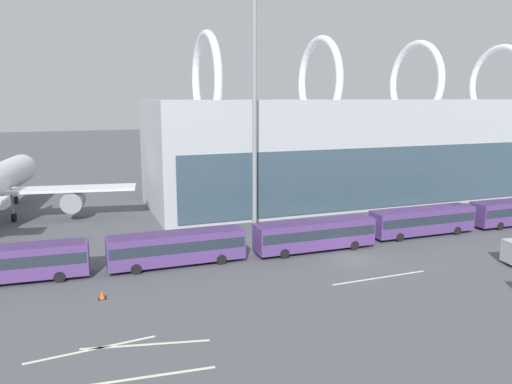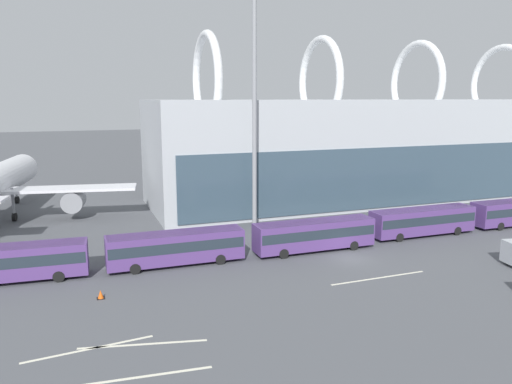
{
  "view_description": "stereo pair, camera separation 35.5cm",
  "coord_description": "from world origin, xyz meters",
  "px_view_note": "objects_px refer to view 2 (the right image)",
  "views": [
    {
      "loc": [
        -25.8,
        -41.52,
        15.84
      ],
      "look_at": [
        -3.82,
        17.23,
        4.0
      ],
      "focal_mm": 35.0,
      "sensor_mm": 36.0,
      "label": 1
    },
    {
      "loc": [
        -25.46,
        -41.64,
        15.84
      ],
      "look_at": [
        -3.82,
        17.23,
        4.0
      ],
      "focal_mm": 35.0,
      "sensor_mm": 36.0,
      "label": 2
    }
  ],
  "objects_px": {
    "floodlight_mast": "(254,73)",
    "traffic_cone_2": "(101,294)",
    "airliner_parked_remote": "(470,145)",
    "shuttle_bus_4": "(423,220)",
    "shuttle_bus_2": "(176,246)",
    "shuttle_bus_1": "(9,261)",
    "shuttle_bus_3": "(314,233)",
    "airliner_at_gate_far": "(297,158)"
  },
  "relations": [
    {
      "from": "airliner_parked_remote",
      "to": "shuttle_bus_1",
      "type": "height_order",
      "value": "airliner_parked_remote"
    },
    {
      "from": "shuttle_bus_3",
      "to": "traffic_cone_2",
      "type": "relative_size",
      "value": 18.65
    },
    {
      "from": "shuttle_bus_4",
      "to": "floodlight_mast",
      "type": "relative_size",
      "value": 0.41
    },
    {
      "from": "shuttle_bus_1",
      "to": "floodlight_mast",
      "type": "height_order",
      "value": "floodlight_mast"
    },
    {
      "from": "shuttle_bus_3",
      "to": "shuttle_bus_1",
      "type": "bearing_deg",
      "value": 177.72
    },
    {
      "from": "shuttle_bus_2",
      "to": "shuttle_bus_4",
      "type": "distance_m",
      "value": 29.04
    },
    {
      "from": "floodlight_mast",
      "to": "shuttle_bus_1",
      "type": "bearing_deg",
      "value": -158.2
    },
    {
      "from": "shuttle_bus_2",
      "to": "shuttle_bus_4",
      "type": "xyz_separation_m",
      "value": [
        29.03,
        0.48,
        0.0
      ]
    },
    {
      "from": "airliner_at_gate_far",
      "to": "traffic_cone_2",
      "type": "height_order",
      "value": "airliner_at_gate_far"
    },
    {
      "from": "traffic_cone_2",
      "to": "airliner_at_gate_far",
      "type": "bearing_deg",
      "value": 48.89
    },
    {
      "from": "airliner_parked_remote",
      "to": "traffic_cone_2",
      "type": "relative_size",
      "value": 49.44
    },
    {
      "from": "shuttle_bus_1",
      "to": "shuttle_bus_3",
      "type": "xyz_separation_m",
      "value": [
        29.03,
        -1.05,
        0.0
      ]
    },
    {
      "from": "airliner_at_gate_far",
      "to": "shuttle_bus_1",
      "type": "bearing_deg",
      "value": 132.85
    },
    {
      "from": "airliner_at_gate_far",
      "to": "traffic_cone_2",
      "type": "distance_m",
      "value": 56.21
    },
    {
      "from": "shuttle_bus_3",
      "to": "shuttle_bus_4",
      "type": "bearing_deg",
      "value": 3.57
    },
    {
      "from": "airliner_at_gate_far",
      "to": "floodlight_mast",
      "type": "relative_size",
      "value": 1.23
    },
    {
      "from": "airliner_parked_remote",
      "to": "floodlight_mast",
      "type": "bearing_deg",
      "value": -162.74
    },
    {
      "from": "shuttle_bus_2",
      "to": "shuttle_bus_3",
      "type": "bearing_deg",
      "value": -1.5
    },
    {
      "from": "airliner_at_gate_far",
      "to": "shuttle_bus_4",
      "type": "height_order",
      "value": "airliner_at_gate_far"
    },
    {
      "from": "traffic_cone_2",
      "to": "floodlight_mast",
      "type": "bearing_deg",
      "value": 41.54
    },
    {
      "from": "airliner_parked_remote",
      "to": "floodlight_mast",
      "type": "xyz_separation_m",
      "value": [
        -64.82,
        -33.48,
        13.48
      ]
    },
    {
      "from": "floodlight_mast",
      "to": "traffic_cone_2",
      "type": "height_order",
      "value": "floodlight_mast"
    },
    {
      "from": "airliner_parked_remote",
      "to": "shuttle_bus_2",
      "type": "relative_size",
      "value": 2.65
    },
    {
      "from": "shuttle_bus_4",
      "to": "airliner_parked_remote",
      "type": "bearing_deg",
      "value": 42.79
    },
    {
      "from": "shuttle_bus_3",
      "to": "shuttle_bus_4",
      "type": "height_order",
      "value": "same"
    },
    {
      "from": "shuttle_bus_3",
      "to": "traffic_cone_2",
      "type": "height_order",
      "value": "shuttle_bus_3"
    },
    {
      "from": "airliner_at_gate_far",
      "to": "shuttle_bus_1",
      "type": "xyz_separation_m",
      "value": [
        -44.0,
        -35.62,
        -3.26
      ]
    },
    {
      "from": "shuttle_bus_1",
      "to": "shuttle_bus_4",
      "type": "height_order",
      "value": "same"
    },
    {
      "from": "airliner_at_gate_far",
      "to": "shuttle_bus_4",
      "type": "distance_m",
      "value": 35.86
    },
    {
      "from": "shuttle_bus_1",
      "to": "traffic_cone_2",
      "type": "relative_size",
      "value": 18.84
    },
    {
      "from": "shuttle_bus_3",
      "to": "shuttle_bus_4",
      "type": "relative_size",
      "value": 1.0
    },
    {
      "from": "shuttle_bus_1",
      "to": "shuttle_bus_4",
      "type": "bearing_deg",
      "value": 3.41
    },
    {
      "from": "shuttle_bus_2",
      "to": "floodlight_mast",
      "type": "distance_m",
      "value": 23.58
    },
    {
      "from": "shuttle_bus_2",
      "to": "traffic_cone_2",
      "type": "bearing_deg",
      "value": -140.27
    },
    {
      "from": "shuttle_bus_1",
      "to": "shuttle_bus_2",
      "type": "bearing_deg",
      "value": 1.29
    },
    {
      "from": "shuttle_bus_4",
      "to": "traffic_cone_2",
      "type": "height_order",
      "value": "shuttle_bus_4"
    },
    {
      "from": "shuttle_bus_3",
      "to": "floodlight_mast",
      "type": "distance_m",
      "value": 20.66
    },
    {
      "from": "traffic_cone_2",
      "to": "shuttle_bus_4",
      "type": "bearing_deg",
      "value": 10.12
    },
    {
      "from": "shuttle_bus_1",
      "to": "floodlight_mast",
      "type": "distance_m",
      "value": 33.25
    },
    {
      "from": "airliner_at_gate_far",
      "to": "traffic_cone_2",
      "type": "xyz_separation_m",
      "value": [
        -36.82,
        -42.19,
        -4.81
      ]
    },
    {
      "from": "floodlight_mast",
      "to": "airliner_parked_remote",
      "type": "bearing_deg",
      "value": 27.32
    },
    {
      "from": "airliner_at_gate_far",
      "to": "shuttle_bus_2",
      "type": "bearing_deg",
      "value": 144.69
    }
  ]
}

